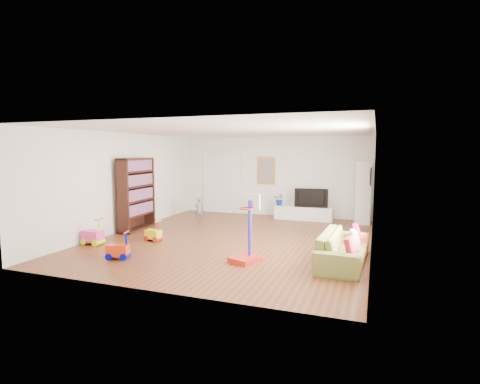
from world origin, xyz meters
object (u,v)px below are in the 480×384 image
(media_console, at_px, (304,213))
(bookshelf, at_px, (136,194))
(basketball_hoop, at_px, (245,228))
(sofa, at_px, (343,248))

(media_console, distance_m, bookshelf, 5.23)
(basketball_hoop, bearing_deg, sofa, 37.23)
(media_console, xyz_separation_m, bookshelf, (-4.13, -3.11, 0.79))
(bookshelf, height_order, basketball_hoop, bookshelf)
(bookshelf, distance_m, sofa, 5.91)
(basketball_hoop, bearing_deg, bookshelf, 173.70)
(sofa, xyz_separation_m, basketball_hoop, (-1.85, -0.59, 0.38))
(sofa, bearing_deg, bookshelf, 79.93)
(media_console, xyz_separation_m, sofa, (1.59, -4.39, 0.09))
(media_console, xyz_separation_m, basketball_hoop, (-0.26, -4.98, 0.47))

